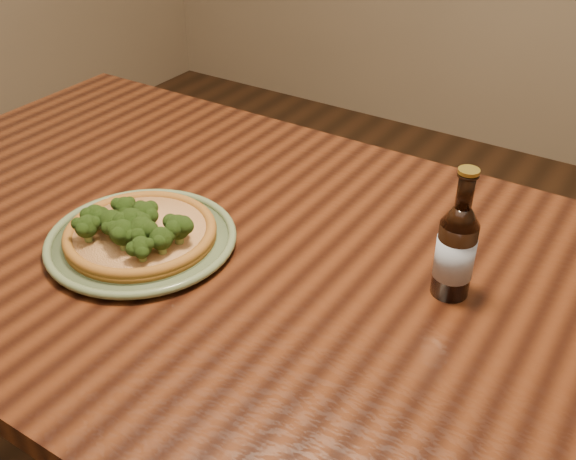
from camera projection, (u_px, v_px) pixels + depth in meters
The scene contains 4 objects.
table at pixel (254, 294), 1.15m from camera, with size 1.60×0.90×0.75m.
plate at pixel (142, 240), 1.10m from camera, with size 0.31×0.31×0.02m.
pizza at pixel (139, 231), 1.08m from camera, with size 0.25×0.25×0.07m.
beer_bottle at pixel (456, 250), 0.96m from camera, with size 0.06×0.06×0.21m.
Camera 1 is at (0.53, -0.62, 1.38)m, focal length 42.00 mm.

